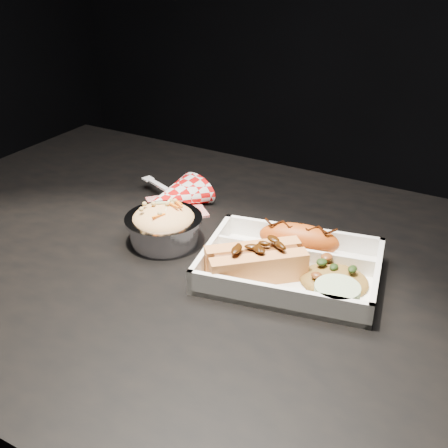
{
  "coord_description": "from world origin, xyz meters",
  "views": [
    {
      "loc": [
        0.4,
        -0.63,
        1.2
      ],
      "look_at": [
        0.03,
        0.01,
        0.81
      ],
      "focal_mm": 45.0,
      "sensor_mm": 36.0,
      "label": 1
    }
  ],
  "objects_px": {
    "dining_table": "(204,303)",
    "napkin_fork": "(175,196)",
    "fried_pastry": "(299,239)",
    "hotdog": "(256,260)",
    "foil_coleslaw_cup": "(164,224)",
    "food_tray": "(290,269)"
  },
  "relations": [
    {
      "from": "hotdog",
      "to": "foil_coleslaw_cup",
      "type": "height_order",
      "value": "foil_coleslaw_cup"
    },
    {
      "from": "fried_pastry",
      "to": "hotdog",
      "type": "xyz_separation_m",
      "value": [
        -0.03,
        -0.09,
        0.0
      ]
    },
    {
      "from": "fried_pastry",
      "to": "napkin_fork",
      "type": "xyz_separation_m",
      "value": [
        -0.27,
        0.06,
        -0.01
      ]
    },
    {
      "from": "fried_pastry",
      "to": "napkin_fork",
      "type": "distance_m",
      "value": 0.27
    },
    {
      "from": "dining_table",
      "to": "napkin_fork",
      "type": "relative_size",
      "value": 6.79
    },
    {
      "from": "hotdog",
      "to": "foil_coleslaw_cup",
      "type": "relative_size",
      "value": 1.15
    },
    {
      "from": "fried_pastry",
      "to": "napkin_fork",
      "type": "bearing_deg",
      "value": 167.71
    },
    {
      "from": "dining_table",
      "to": "hotdog",
      "type": "bearing_deg",
      "value": -11.86
    },
    {
      "from": "fried_pastry",
      "to": "foil_coleslaw_cup",
      "type": "relative_size",
      "value": 1.0
    },
    {
      "from": "dining_table",
      "to": "food_tray",
      "type": "height_order",
      "value": "food_tray"
    },
    {
      "from": "napkin_fork",
      "to": "hotdog",
      "type": "bearing_deg",
      "value": -10.44
    },
    {
      "from": "dining_table",
      "to": "food_tray",
      "type": "xyz_separation_m",
      "value": [
        0.14,
        0.01,
        0.1
      ]
    },
    {
      "from": "foil_coleslaw_cup",
      "to": "napkin_fork",
      "type": "distance_m",
      "value": 0.14
    },
    {
      "from": "napkin_fork",
      "to": "food_tray",
      "type": "bearing_deg",
      "value": -0.79
    },
    {
      "from": "napkin_fork",
      "to": "dining_table",
      "type": "bearing_deg",
      "value": -21.19
    },
    {
      "from": "food_tray",
      "to": "hotdog",
      "type": "xyz_separation_m",
      "value": [
        -0.04,
        -0.04,
        0.02
      ]
    },
    {
      "from": "dining_table",
      "to": "fried_pastry",
      "type": "height_order",
      "value": "fried_pastry"
    },
    {
      "from": "hotdog",
      "to": "food_tray",
      "type": "bearing_deg",
      "value": -0.02
    },
    {
      "from": "food_tray",
      "to": "foil_coleslaw_cup",
      "type": "xyz_separation_m",
      "value": [
        -0.22,
        -0.01,
        0.02
      ]
    },
    {
      "from": "foil_coleslaw_cup",
      "to": "dining_table",
      "type": "bearing_deg",
      "value": -2.97
    },
    {
      "from": "hotdog",
      "to": "napkin_fork",
      "type": "xyz_separation_m",
      "value": [
        -0.24,
        0.15,
        -0.02
      ]
    },
    {
      "from": "foil_coleslaw_cup",
      "to": "hotdog",
      "type": "bearing_deg",
      "value": -8.11
    }
  ]
}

